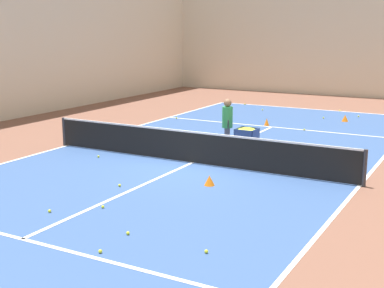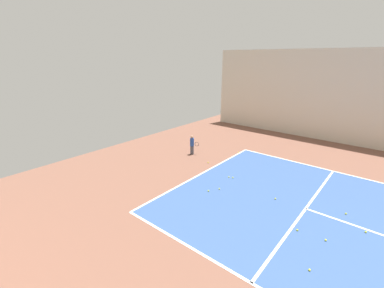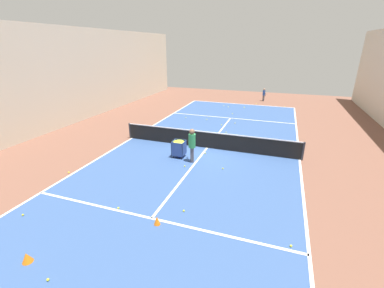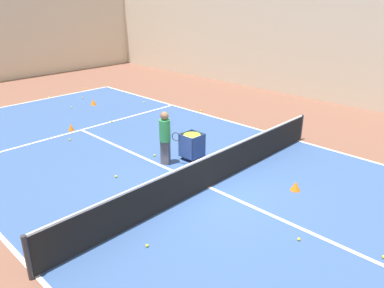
# 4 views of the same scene
# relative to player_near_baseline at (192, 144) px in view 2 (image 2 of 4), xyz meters

# --- Properties ---
(line_baseline_near) EXTENTS (9.68, 0.10, 0.00)m
(line_baseline_near) POSITION_rel_player_near_baseline_xyz_m (1.87, 2.28, -0.73)
(line_baseline_near) COLOR white
(line_baseline_near) RESTS_ON ground
(line_service_near) EXTENTS (9.68, 0.10, 0.00)m
(line_service_near) POSITION_rel_player_near_baseline_xyz_m (1.87, 7.71, -0.73)
(line_service_near) COLOR white
(line_service_near) RESTS_ON ground
(player_near_baseline) EXTENTS (0.41, 0.56, 1.28)m
(player_near_baseline) POSITION_rel_player_near_baseline_xyz_m (0.00, 0.00, 0.00)
(player_near_baseline) COLOR #4C4C56
(player_near_baseline) RESTS_ON ground
(tennis_ball_1) EXTENTS (0.07, 0.07, 0.07)m
(tennis_ball_1) POSITION_rel_player_near_baseline_xyz_m (1.42, 3.68, -0.69)
(tennis_ball_1) COLOR yellow
(tennis_ball_1) RESTS_ON ground
(tennis_ball_2) EXTENTS (0.07, 0.07, 0.07)m
(tennis_ball_2) POSITION_rel_player_near_baseline_xyz_m (2.81, 4.01, -0.69)
(tennis_ball_2) COLOR yellow
(tennis_ball_2) RESTS_ON ground
(tennis_ball_3) EXTENTS (0.07, 0.07, 0.07)m
(tennis_ball_3) POSITION_rel_player_near_baseline_xyz_m (1.35, 3.87, -0.69)
(tennis_ball_3) COLOR yellow
(tennis_ball_3) RESTS_ON ground
(tennis_ball_4) EXTENTS (0.07, 0.07, 0.07)m
(tennis_ball_4) POSITION_rel_player_near_baseline_xyz_m (0.53, 1.68, -0.69)
(tennis_ball_4) COLOR yellow
(tennis_ball_4) RESTS_ON ground
(tennis_ball_8) EXTENTS (0.07, 0.07, 0.07)m
(tennis_ball_8) POSITION_rel_player_near_baseline_xyz_m (3.50, 8.86, -0.69)
(tennis_ball_8) COLOR yellow
(tennis_ball_8) RESTS_ON ground
(tennis_ball_11) EXTENTS (0.07, 0.07, 0.07)m
(tennis_ball_11) POSITION_rel_player_near_baseline_xyz_m (-2.12, 2.20, -0.69)
(tennis_ball_11) COLOR yellow
(tennis_ball_11) RESTS_ON ground
(tennis_ball_13) EXTENTS (0.07, 0.07, 0.07)m
(tennis_ball_13) POSITION_rel_player_near_baseline_xyz_m (2.10, 9.86, -0.69)
(tennis_ball_13) COLOR yellow
(tennis_ball_13) RESTS_ON ground
(tennis_ball_15) EXTENTS (0.07, 0.07, 0.07)m
(tennis_ball_15) POSITION_rel_player_near_baseline_xyz_m (5.22, 8.83, -0.69)
(tennis_ball_15) COLOR yellow
(tennis_ball_15) RESTS_ON ground
(tennis_ball_16) EXTENTS (0.07, 0.07, 0.07)m
(tennis_ball_16) POSITION_rel_player_near_baseline_xyz_m (3.30, 3.73, -0.69)
(tennis_ball_16) COLOR yellow
(tennis_ball_16) RESTS_ON ground
(tennis_ball_22) EXTENTS (0.07, 0.07, 0.07)m
(tennis_ball_22) POSITION_rel_player_near_baseline_xyz_m (1.97, 6.44, -0.69)
(tennis_ball_22) COLOR yellow
(tennis_ball_22) RESTS_ON ground
(tennis_ball_24) EXTENTS (0.07, 0.07, 0.07)m
(tennis_ball_24) POSITION_rel_player_near_baseline_xyz_m (3.57, 7.93, -0.69)
(tennis_ball_24) COLOR yellow
(tennis_ball_24) RESTS_ON ground
(tennis_ball_25) EXTENTS (0.07, 0.07, 0.07)m
(tennis_ball_25) POSITION_rel_player_near_baseline_xyz_m (1.27, 9.08, -0.69)
(tennis_ball_25) COLOR yellow
(tennis_ball_25) RESTS_ON ground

